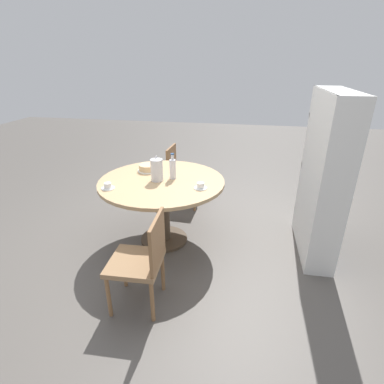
{
  "coord_description": "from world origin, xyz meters",
  "views": [
    {
      "loc": [
        2.87,
        0.86,
        1.94
      ],
      "look_at": [
        0.0,
        0.33,
        0.64
      ],
      "focal_mm": 28.0,
      "sensor_mm": 36.0,
      "label": 1
    }
  ],
  "objects_px": {
    "cup_b": "(108,186)",
    "chair_b": "(142,259)",
    "chair_a": "(181,174)",
    "water_bottle": "(173,168)",
    "cake_main": "(148,168)",
    "coffee_pot": "(157,169)",
    "bookshelf": "(321,180)",
    "cup_a": "(201,186)"
  },
  "relations": [
    {
      "from": "water_bottle",
      "to": "cup_a",
      "type": "bearing_deg",
      "value": 57.32
    },
    {
      "from": "cup_a",
      "to": "cake_main",
      "type": "bearing_deg",
      "value": -120.45
    },
    {
      "from": "bookshelf",
      "to": "cup_a",
      "type": "bearing_deg",
      "value": 103.53
    },
    {
      "from": "cup_a",
      "to": "chair_a",
      "type": "bearing_deg",
      "value": -158.31
    },
    {
      "from": "cup_b",
      "to": "bookshelf",
      "type": "bearing_deg",
      "value": 102.31
    },
    {
      "from": "chair_a",
      "to": "chair_b",
      "type": "xyz_separation_m",
      "value": [
        1.97,
        0.11,
        0.0
      ]
    },
    {
      "from": "coffee_pot",
      "to": "cup_b",
      "type": "height_order",
      "value": "coffee_pot"
    },
    {
      "from": "chair_a",
      "to": "cup_b",
      "type": "height_order",
      "value": "chair_a"
    },
    {
      "from": "bookshelf",
      "to": "cake_main",
      "type": "xyz_separation_m",
      "value": [
        -0.11,
        -1.86,
        -0.03
      ]
    },
    {
      "from": "cake_main",
      "to": "cup_a",
      "type": "xyz_separation_m",
      "value": [
        0.4,
        0.68,
        -0.01
      ]
    },
    {
      "from": "chair_a",
      "to": "cake_main",
      "type": "xyz_separation_m",
      "value": [
        0.74,
        -0.22,
        0.34
      ]
    },
    {
      "from": "coffee_pot",
      "to": "water_bottle",
      "type": "xyz_separation_m",
      "value": [
        -0.08,
        0.15,
        -0.01
      ]
    },
    {
      "from": "bookshelf",
      "to": "coffee_pot",
      "type": "distance_m",
      "value": 1.68
    },
    {
      "from": "chair_a",
      "to": "cup_a",
      "type": "height_order",
      "value": "chair_a"
    },
    {
      "from": "coffee_pot",
      "to": "cup_a",
      "type": "bearing_deg",
      "value": 74.98
    },
    {
      "from": "water_bottle",
      "to": "cake_main",
      "type": "xyz_separation_m",
      "value": [
        -0.18,
        -0.34,
        -0.08
      ]
    },
    {
      "from": "chair_a",
      "to": "coffee_pot",
      "type": "height_order",
      "value": "coffee_pot"
    },
    {
      "from": "cup_b",
      "to": "chair_b",
      "type": "bearing_deg",
      "value": 40.29
    },
    {
      "from": "cake_main",
      "to": "water_bottle",
      "type": "bearing_deg",
      "value": 61.87
    },
    {
      "from": "water_bottle",
      "to": "cup_b",
      "type": "relative_size",
      "value": 2.1
    },
    {
      "from": "chair_b",
      "to": "bookshelf",
      "type": "bearing_deg",
      "value": 123.91
    },
    {
      "from": "cup_b",
      "to": "water_bottle",
      "type": "bearing_deg",
      "value": 124.09
    },
    {
      "from": "bookshelf",
      "to": "cake_main",
      "type": "bearing_deg",
      "value": 86.56
    },
    {
      "from": "chair_b",
      "to": "chair_a",
      "type": "bearing_deg",
      "value": -179.12
    },
    {
      "from": "coffee_pot",
      "to": "cup_a",
      "type": "relative_size",
      "value": 2.04
    },
    {
      "from": "coffee_pot",
      "to": "cake_main",
      "type": "bearing_deg",
      "value": -144.7
    },
    {
      "from": "chair_b",
      "to": "cup_a",
      "type": "xyz_separation_m",
      "value": [
        -0.83,
        0.35,
        0.32
      ]
    },
    {
      "from": "water_bottle",
      "to": "cup_b",
      "type": "bearing_deg",
      "value": -55.91
    },
    {
      "from": "chair_a",
      "to": "cup_b",
      "type": "relative_size",
      "value": 6.3
    },
    {
      "from": "chair_a",
      "to": "cup_a",
      "type": "relative_size",
      "value": 6.3
    },
    {
      "from": "bookshelf",
      "to": "cake_main",
      "type": "relative_size",
      "value": 7.13
    },
    {
      "from": "coffee_pot",
      "to": "cake_main",
      "type": "height_order",
      "value": "coffee_pot"
    },
    {
      "from": "chair_b",
      "to": "cup_a",
      "type": "height_order",
      "value": "chair_b"
    },
    {
      "from": "bookshelf",
      "to": "coffee_pot",
      "type": "bearing_deg",
      "value": 95.28
    },
    {
      "from": "chair_b",
      "to": "bookshelf",
      "type": "relative_size",
      "value": 0.5
    },
    {
      "from": "bookshelf",
      "to": "coffee_pot",
      "type": "height_order",
      "value": "bookshelf"
    },
    {
      "from": "water_bottle",
      "to": "cake_main",
      "type": "bearing_deg",
      "value": -118.13
    },
    {
      "from": "coffee_pot",
      "to": "water_bottle",
      "type": "bearing_deg",
      "value": 119.35
    },
    {
      "from": "chair_a",
      "to": "cake_main",
      "type": "relative_size",
      "value": 3.57
    },
    {
      "from": "cup_a",
      "to": "cup_b",
      "type": "distance_m",
      "value": 0.92
    },
    {
      "from": "chair_b",
      "to": "bookshelf",
      "type": "distance_m",
      "value": 1.93
    },
    {
      "from": "cake_main",
      "to": "coffee_pot",
      "type": "bearing_deg",
      "value": 35.3
    }
  ]
}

